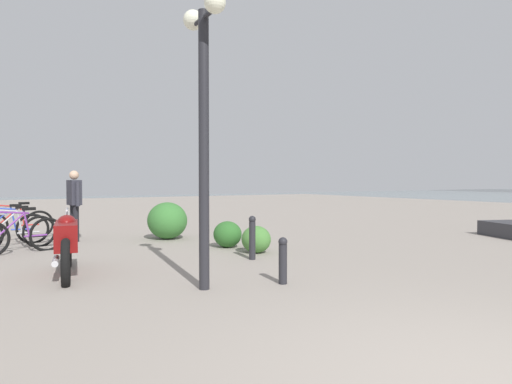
# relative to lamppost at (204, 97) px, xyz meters

# --- Properties ---
(lamppost) EXTENTS (0.98, 0.28, 3.85)m
(lamppost) POSITION_rel_lamppost_xyz_m (0.00, 0.00, 0.00)
(lamppost) COLOR #232328
(lamppost) RESTS_ON ground
(motorcycle) EXTENTS (2.16, 0.52, 1.06)m
(motorcycle) POSITION_rel_lamppost_xyz_m (1.95, 1.46, -2.08)
(motorcycle) COLOR black
(motorcycle) RESTS_ON ground
(bicycle_purple) EXTENTS (0.48, 1.73, 0.95)m
(bicycle_purple) POSITION_rel_lamppost_xyz_m (4.57, 2.00, -2.22)
(bicycle_purple) COLOR black
(bicycle_purple) RESTS_ON ground
(bicycle_silver) EXTENTS (0.39, 1.75, 0.95)m
(bicycle_silver) POSITION_rel_lamppost_xyz_m (5.27, 2.10, -2.22)
(bicycle_silver) COLOR black
(bicycle_silver) RESTS_ON ground
(bicycle_blue) EXTENTS (0.28, 1.76, 0.95)m
(bicycle_blue) POSITION_rel_lamppost_xyz_m (6.14, 2.19, -2.22)
(bicycle_blue) COLOR black
(bicycle_blue) RESTS_ON ground
(bicycle_red) EXTENTS (0.30, 1.76, 0.95)m
(bicycle_red) POSITION_rel_lamppost_xyz_m (7.10, 1.97, -2.22)
(bicycle_red) COLOR black
(bicycle_red) RESTS_ON ground
(pedestrian) EXTENTS (0.61, 0.30, 1.71)m
(pedestrian) POSITION_rel_lamppost_xyz_m (5.84, 0.78, -1.59)
(pedestrian) COLOR black
(pedestrian) RESTS_ON ground
(bollard_near) EXTENTS (0.13, 0.13, 0.66)m
(bollard_near) POSITION_rel_lamppost_xyz_m (-0.30, -1.08, -2.23)
(bollard_near) COLOR #232328
(bollard_near) RESTS_ON ground
(bollard_mid) EXTENTS (0.13, 0.13, 0.81)m
(bollard_mid) POSITION_rel_lamppost_xyz_m (1.55, -1.67, -2.16)
(bollard_mid) COLOR #232328
(bollard_mid) RESTS_ON ground
(shrub_low) EXTENTS (1.08, 0.98, 0.92)m
(shrub_low) POSITION_rel_lamppost_xyz_m (5.09, -1.28, -2.12)
(shrub_low) COLOR #387533
(shrub_low) RESTS_ON ground
(shrub_round) EXTENTS (0.65, 0.58, 0.55)m
(shrub_round) POSITION_rel_lamppost_xyz_m (2.14, -2.11, -2.31)
(shrub_round) COLOR #477F38
(shrub_round) RESTS_ON ground
(shrub_wide) EXTENTS (0.67, 0.61, 0.57)m
(shrub_wide) POSITION_rel_lamppost_xyz_m (3.09, -1.95, -2.29)
(shrub_wide) COLOR #2D6628
(shrub_wide) RESTS_ON ground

